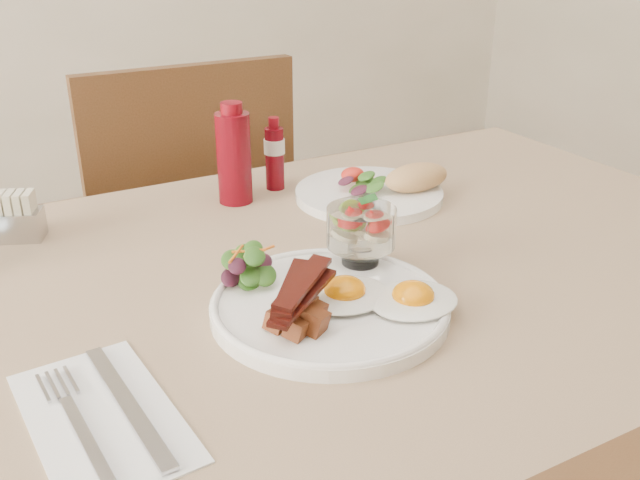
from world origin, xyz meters
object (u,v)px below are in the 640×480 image
chair_far (183,244)px  ketchup_bottle (234,156)px  hot_sauce_bottle (275,155)px  sugar_caddy (14,219)px  fruit_cup (361,228)px  table (335,330)px  second_plate (380,189)px  main_plate (330,307)px

chair_far → ketchup_bottle: bearing=-92.3°
ketchup_bottle → chair_far: bearing=87.7°
hot_sauce_bottle → sugar_caddy: (-0.42, -0.01, -0.03)m
hot_sauce_bottle → fruit_cup: bearing=-97.1°
table → second_plate: second_plate is taller
table → second_plate: 0.30m
main_plate → hot_sauce_bottle: bearing=72.9°
main_plate → fruit_cup: size_ratio=3.13×
main_plate → ketchup_bottle: (0.04, 0.39, 0.07)m
chair_far → fruit_cup: size_ratio=10.38×
main_plate → fruit_cup: (0.08, 0.07, 0.06)m
table → main_plate: main_plate is taller
second_plate → hot_sauce_bottle: size_ratio=2.02×
chair_far → second_plate: size_ratio=3.72×
chair_far → ketchup_bottle: chair_far is taller
main_plate → sugar_caddy: bearing=125.9°
chair_far → hot_sauce_bottle: size_ratio=7.51×
main_plate → ketchup_bottle: size_ratio=1.71×
second_plate → main_plate: bearing=-132.0°
hot_sauce_bottle → sugar_caddy: hot_sauce_bottle is taller
ketchup_bottle → sugar_caddy: ketchup_bottle is taller
main_plate → second_plate: bearing=48.0°
hot_sauce_bottle → chair_far: bearing=101.3°
ketchup_bottle → hot_sauce_bottle: 0.09m
table → hot_sauce_bottle: bearing=78.2°
main_plate → fruit_cup: bearing=39.3°
fruit_cup → sugar_caddy: fruit_cup is taller
main_plate → ketchup_bottle: bearing=83.5°
chair_far → main_plate: bearing=-94.5°
fruit_cup → sugar_caddy: bearing=138.5°
table → sugar_caddy: size_ratio=15.04×
fruit_cup → sugar_caddy: size_ratio=1.01×
chair_far → ketchup_bottle: 0.47m
main_plate → chair_far: bearing=85.5°
table → hot_sauce_bottle: size_ratio=10.75×
fruit_cup → hot_sauce_bottle: hot_sauce_bottle is taller
fruit_cup → hot_sauce_bottle: size_ratio=0.72×
chair_far → sugar_caddy: (-0.35, -0.35, 0.26)m
table → fruit_cup: bearing=-36.0°
table → sugar_caddy: 0.49m
table → ketchup_bottle: 0.34m
table → fruit_cup: (0.03, -0.02, 0.15)m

